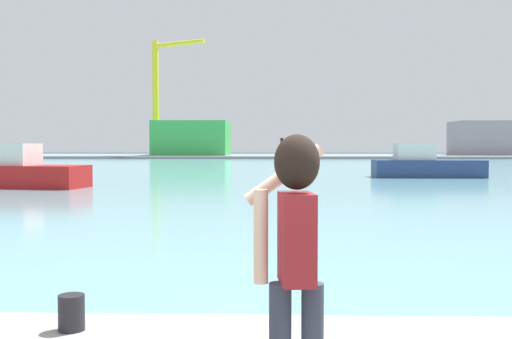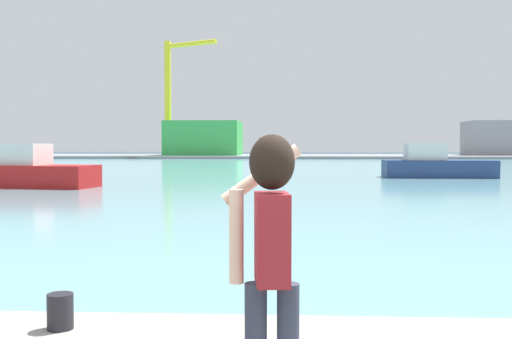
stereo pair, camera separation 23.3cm
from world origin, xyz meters
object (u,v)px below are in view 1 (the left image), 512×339
(warehouse_left, at_px, (192,138))
(port_crane, at_px, (160,88))
(person_photographer, at_px, (295,244))
(boat_moored, at_px, (26,172))
(harbor_bollard, at_px, (72,313))
(warehouse_right, at_px, (489,138))
(boat_moored_2, at_px, (425,165))

(warehouse_left, bearing_deg, port_crane, -146.73)
(person_photographer, bearing_deg, port_crane, 4.69)
(person_photographer, bearing_deg, boat_moored, 19.32)
(person_photographer, bearing_deg, harbor_bollard, 43.83)
(warehouse_right, height_order, port_crane, port_crane)
(harbor_bollard, height_order, boat_moored_2, boat_moored_2)
(boat_moored, height_order, warehouse_left, warehouse_left)
(person_photographer, distance_m, warehouse_left, 92.90)
(harbor_bollard, distance_m, port_crane, 89.36)
(warehouse_right, bearing_deg, port_crane, -174.83)
(boat_moored_2, height_order, port_crane, port_crane)
(warehouse_left, relative_size, port_crane, 0.65)
(port_crane, bearing_deg, warehouse_left, 33.27)
(warehouse_left, bearing_deg, person_photographer, -81.77)
(harbor_bollard, xyz_separation_m, warehouse_right, (36.22, 92.05, 2.47))
(port_crane, bearing_deg, boat_moored_2, -63.03)
(person_photographer, height_order, boat_moored_2, person_photographer)
(person_photographer, bearing_deg, warehouse_left, 1.58)
(boat_moored_2, xyz_separation_m, warehouse_right, (24.73, 58.51, 2.31))
(person_photographer, xyz_separation_m, warehouse_right, (34.26, 93.66, 1.56))
(person_photographer, relative_size, boat_moored_2, 0.25)
(person_photographer, xyz_separation_m, harbor_bollard, (-1.95, 1.61, -0.90))
(warehouse_right, bearing_deg, person_photographer, -110.09)
(person_photographer, height_order, warehouse_left, warehouse_left)
(boat_moored, distance_m, warehouse_right, 82.71)
(port_crane, bearing_deg, warehouse_right, 5.17)
(harbor_bollard, bearing_deg, boat_moored_2, 71.09)
(harbor_bollard, xyz_separation_m, warehouse_left, (-11.34, 90.32, 2.44))
(boat_moored, xyz_separation_m, warehouse_right, (46.63, 68.27, 2.32))
(boat_moored_2, bearing_deg, boat_moored, -155.37)
(boat_moored, bearing_deg, harbor_bollard, -57.26)
(harbor_bollard, relative_size, warehouse_left, 0.03)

